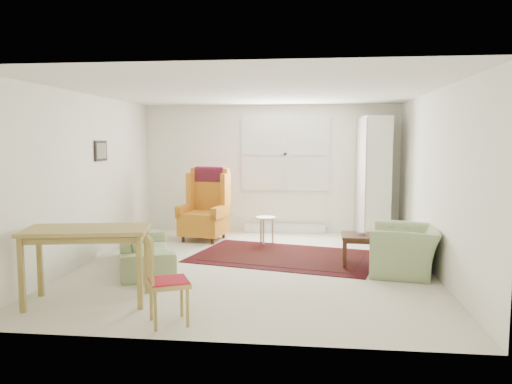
# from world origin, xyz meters

# --- Properties ---
(room) EXTENTS (5.04, 5.54, 2.51)m
(room) POSITION_xyz_m (0.02, 0.21, 1.26)
(room) COLOR beige
(room) RESTS_ON ground
(rug) EXTENTS (3.10, 2.37, 0.03)m
(rug) POSITION_xyz_m (0.40, 0.63, 0.01)
(rug) COLOR black
(rug) RESTS_ON ground
(sofa) EXTENTS (1.34, 1.94, 0.73)m
(sofa) POSITION_xyz_m (-1.55, -0.22, 0.36)
(sofa) COLOR #879B67
(sofa) RESTS_ON ground
(armchair) EXTENTS (1.05, 1.15, 0.78)m
(armchair) POSITION_xyz_m (2.10, -0.16, 0.39)
(armchair) COLOR #879B67
(armchair) RESTS_ON ground
(wingback_chair) EXTENTS (0.90, 0.93, 1.33)m
(wingback_chair) POSITION_xyz_m (-1.13, 1.77, 0.66)
(wingback_chair) COLOR orange
(wingback_chair) RESTS_ON ground
(coffee_table) EXTENTS (0.58, 0.58, 0.46)m
(coffee_table) POSITION_xyz_m (1.55, 0.23, 0.23)
(coffee_table) COLOR #402013
(coffee_table) RESTS_ON ground
(stool) EXTENTS (0.45, 0.45, 0.48)m
(stool) POSITION_xyz_m (0.02, 1.62, 0.24)
(stool) COLOR white
(stool) RESTS_ON ground
(cabinet) EXTENTS (0.57, 0.95, 2.25)m
(cabinet) POSITION_xyz_m (1.95, 2.35, 1.12)
(cabinet) COLOR white
(cabinet) RESTS_ON ground
(desk) EXTENTS (1.44, 0.92, 0.85)m
(desk) POSITION_xyz_m (-1.66, -1.81, 0.42)
(desk) COLOR #A48B42
(desk) RESTS_ON ground
(desk_chair) EXTENTS (0.51, 0.51, 0.88)m
(desk_chair) POSITION_xyz_m (-0.57, -2.35, 0.44)
(desk_chair) COLOR #A48B42
(desk_chair) RESTS_ON ground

